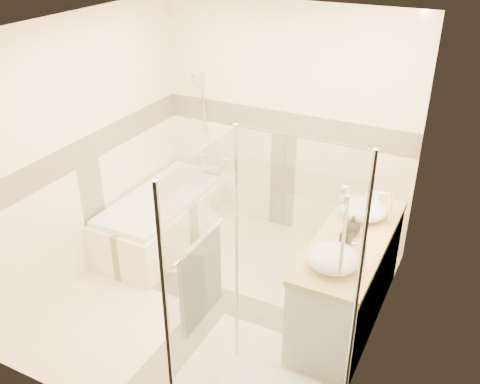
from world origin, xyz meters
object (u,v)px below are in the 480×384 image
at_px(vessel_sink_far, 333,258).
at_px(amenity_bottle_a, 346,236).
at_px(vessel_sink_near, 363,209).
at_px(amenity_bottle_b, 353,226).
at_px(vanity, 348,278).
at_px(shower_enclosure, 255,357).
at_px(bathtub, 164,215).

relative_size(vessel_sink_far, amenity_bottle_a, 2.20).
xyz_separation_m(vessel_sink_near, amenity_bottle_b, (0.00, -0.32, 0.00)).
bearing_deg(amenity_bottle_b, vanity, -57.39).
bearing_deg(shower_enclosure, amenity_bottle_a, 76.30).
relative_size(vanity, amenity_bottle_a, 8.75).
relative_size(vanity, shower_enclosure, 0.79).
relative_size(bathtub, vessel_sink_far, 4.17).
relative_size(vessel_sink_near, vessel_sink_far, 1.02).
xyz_separation_m(bathtub, amenity_bottle_b, (2.13, -0.32, 0.63)).
bearing_deg(amenity_bottle_b, bathtub, 171.49).
distance_m(amenity_bottle_a, amenity_bottle_b, 0.18).
bearing_deg(vessel_sink_near, shower_enclosure, -99.53).
xyz_separation_m(vanity, vessel_sink_near, (-0.02, 0.35, 0.51)).
xyz_separation_m(vessel_sink_far, amenity_bottle_a, (0.00, 0.33, 0.01)).
height_order(vanity, shower_enclosure, shower_enclosure).
xyz_separation_m(bathtub, amenity_bottle_a, (2.13, -0.50, 0.64)).
height_order(vessel_sink_far, amenity_bottle_b, amenity_bottle_b).
height_order(vessel_sink_near, amenity_bottle_a, amenity_bottle_a).
height_order(shower_enclosure, amenity_bottle_a, shower_enclosure).
bearing_deg(shower_enclosure, vanity, 77.03).
bearing_deg(vessel_sink_near, bathtub, -179.89).
xyz_separation_m(vessel_sink_far, amenity_bottle_b, (0.00, 0.51, 0.00)).
height_order(bathtub, amenity_bottle_a, amenity_bottle_a).
distance_m(shower_enclosure, vessel_sink_far, 0.94).
height_order(bathtub, amenity_bottle_b, amenity_bottle_b).
xyz_separation_m(vessel_sink_near, vessel_sink_far, (0.00, -0.84, -0.00)).
height_order(shower_enclosure, vessel_sink_far, shower_enclosure).
distance_m(shower_enclosure, vessel_sink_near, 1.70).
xyz_separation_m(bathtub, vessel_sink_far, (2.13, -0.83, 0.62)).
distance_m(bathtub, vanity, 2.18).
height_order(amenity_bottle_a, amenity_bottle_b, amenity_bottle_a).
relative_size(vessel_sink_far, amenity_bottle_b, 2.37).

